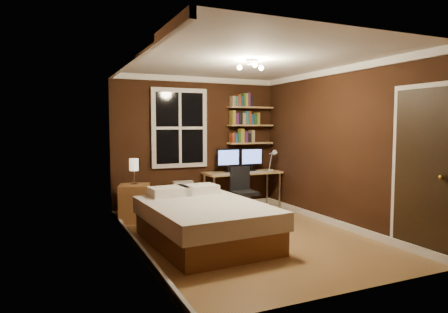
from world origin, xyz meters
name	(u,v)px	position (x,y,z in m)	size (l,w,h in m)	color
floor	(248,237)	(0.00, 0.00, 0.00)	(4.20, 4.20, 0.00)	olive
wall_back	(197,144)	(0.00, 2.10, 1.25)	(3.20, 0.04, 2.50)	black
wall_left	(135,153)	(-1.60, 0.00, 1.25)	(0.04, 4.20, 2.50)	black
wall_right	(338,148)	(1.60, 0.00, 1.25)	(0.04, 4.20, 2.50)	black
ceiling	(249,60)	(0.00, 0.00, 2.50)	(3.20, 4.20, 0.02)	white
window	(180,128)	(-0.35, 2.06, 1.55)	(1.06, 0.06, 1.46)	silver
door	(421,172)	(1.59, -1.55, 1.02)	(0.03, 0.82, 2.05)	black
door_knob	(441,177)	(1.55, -1.85, 1.00)	(0.06, 0.06, 0.06)	gold
ceiling_fixture	(252,67)	(0.00, -0.10, 2.40)	(0.44, 0.44, 0.18)	beige
bookshelf_lower	(250,143)	(1.08, 1.98, 1.25)	(0.92, 0.22, 0.03)	tan
books_row_lower	(250,137)	(1.08, 1.98, 1.38)	(0.42, 0.16, 0.23)	#993E1B
bookshelf_middle	(250,125)	(1.08, 1.98, 1.60)	(0.92, 0.22, 0.03)	tan
books_row_middle	(250,119)	(1.08, 1.98, 1.73)	(0.54, 0.16, 0.23)	navy
bookshelf_upper	(250,107)	(1.08, 1.98, 1.95)	(0.92, 0.22, 0.03)	tan
books_row_upper	(250,101)	(1.08, 1.98, 2.08)	(0.48, 0.16, 0.23)	#275524
bed	(204,222)	(-0.68, -0.01, 0.29)	(1.56, 2.09, 0.68)	brown
nightstand	(135,203)	(-1.29, 1.60, 0.31)	(0.49, 0.49, 0.62)	brown
bedside_lamp	(134,172)	(-1.29, 1.60, 0.84)	(0.15, 0.15, 0.43)	beige
radiator	(183,196)	(-0.32, 1.99, 0.29)	(0.38, 0.13, 0.57)	#BCBCB8
desk	(242,175)	(0.82, 1.80, 0.65)	(1.50, 0.56, 0.71)	tan
monitor_left	(228,160)	(0.55, 1.87, 0.93)	(0.47, 0.12, 0.44)	black
monitor_right	(251,159)	(1.05, 1.87, 0.93)	(0.47, 0.12, 0.44)	black
desk_lamp	(273,160)	(1.40, 1.66, 0.93)	(0.14, 0.32, 0.44)	silver
office_chair	(243,199)	(0.49, 1.12, 0.32)	(0.48, 0.48, 0.88)	black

